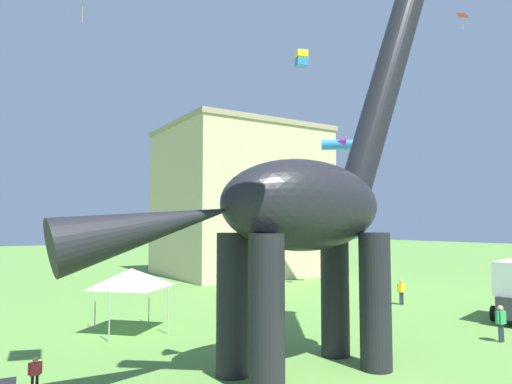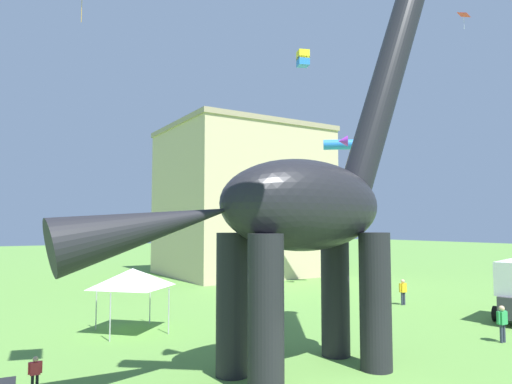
{
  "view_description": "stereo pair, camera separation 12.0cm",
  "coord_description": "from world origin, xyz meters",
  "px_view_note": "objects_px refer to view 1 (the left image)",
  "views": [
    {
      "loc": [
        -9.61,
        -9.29,
        5.05
      ],
      "look_at": [
        -0.45,
        5.45,
        6.32
      ],
      "focal_mm": 32.35,
      "sensor_mm": 36.0,
      "label": 1
    },
    {
      "loc": [
        -9.5,
        -9.35,
        5.05
      ],
      "look_at": [
        -0.45,
        5.45,
        6.32
      ],
      "focal_mm": 32.35,
      "sensor_mm": 36.0,
      "label": 2
    }
  ],
  "objects_px": {
    "person_watching_child": "(401,289)",
    "festival_canopy_tent": "(131,278)",
    "dinosaur_sculpture": "(303,205)",
    "person_far_spectator": "(501,320)",
    "person_strolling_adult": "(35,371)",
    "kite_high_left": "(463,16)",
    "kite_mid_right": "(340,144)",
    "kite_near_high": "(302,59)"
  },
  "relations": [
    {
      "from": "person_strolling_adult",
      "to": "kite_mid_right",
      "type": "distance_m",
      "value": 29.1
    },
    {
      "from": "person_far_spectator",
      "to": "person_watching_child",
      "type": "distance_m",
      "value": 9.56
    },
    {
      "from": "person_watching_child",
      "to": "kite_high_left",
      "type": "height_order",
      "value": "kite_high_left"
    },
    {
      "from": "person_watching_child",
      "to": "dinosaur_sculpture",
      "type": "bearing_deg",
      "value": -107.21
    },
    {
      "from": "kite_mid_right",
      "to": "person_strolling_adult",
      "type": "bearing_deg",
      "value": -152.27
    },
    {
      "from": "festival_canopy_tent",
      "to": "person_far_spectator",
      "type": "bearing_deg",
      "value": -38.42
    },
    {
      "from": "person_strolling_adult",
      "to": "festival_canopy_tent",
      "type": "relative_size",
      "value": 0.34
    },
    {
      "from": "person_watching_child",
      "to": "kite_high_left",
      "type": "bearing_deg",
      "value": -75.09
    },
    {
      "from": "person_watching_child",
      "to": "festival_canopy_tent",
      "type": "relative_size",
      "value": 0.51
    },
    {
      "from": "dinosaur_sculpture",
      "to": "person_strolling_adult",
      "type": "bearing_deg",
      "value": 170.95
    },
    {
      "from": "person_strolling_adult",
      "to": "person_far_spectator",
      "type": "xyz_separation_m",
      "value": [
        17.99,
        -3.98,
        0.3
      ]
    },
    {
      "from": "person_watching_child",
      "to": "kite_near_high",
      "type": "height_order",
      "value": "kite_near_high"
    },
    {
      "from": "person_far_spectator",
      "to": "festival_canopy_tent",
      "type": "distance_m",
      "value": 16.85
    },
    {
      "from": "dinosaur_sculpture",
      "to": "festival_canopy_tent",
      "type": "bearing_deg",
      "value": 119.38
    },
    {
      "from": "kite_mid_right",
      "to": "kite_high_left",
      "type": "bearing_deg",
      "value": -112.05
    },
    {
      "from": "dinosaur_sculpture",
      "to": "kite_mid_right",
      "type": "relative_size",
      "value": 5.16
    },
    {
      "from": "kite_high_left",
      "to": "festival_canopy_tent",
      "type": "bearing_deg",
      "value": 143.49
    },
    {
      "from": "person_strolling_adult",
      "to": "kite_near_high",
      "type": "height_order",
      "value": "kite_near_high"
    },
    {
      "from": "dinosaur_sculpture",
      "to": "kite_mid_right",
      "type": "xyz_separation_m",
      "value": [
        15.71,
        15.31,
        5.98
      ]
    },
    {
      "from": "person_far_spectator",
      "to": "kite_near_high",
      "type": "relative_size",
      "value": 1.4
    },
    {
      "from": "person_strolling_adult",
      "to": "festival_canopy_tent",
      "type": "bearing_deg",
      "value": -93.27
    },
    {
      "from": "kite_high_left",
      "to": "kite_mid_right",
      "type": "bearing_deg",
      "value": 67.95
    },
    {
      "from": "person_far_spectator",
      "to": "kite_high_left",
      "type": "xyz_separation_m",
      "value": [
        -0.45,
        1.03,
        13.99
      ]
    },
    {
      "from": "festival_canopy_tent",
      "to": "kite_mid_right",
      "type": "bearing_deg",
      "value": 17.75
    },
    {
      "from": "person_watching_child",
      "to": "kite_high_left",
      "type": "relative_size",
      "value": 2.05
    },
    {
      "from": "festival_canopy_tent",
      "to": "kite_near_high",
      "type": "distance_m",
      "value": 20.1
    },
    {
      "from": "person_strolling_adult",
      "to": "festival_canopy_tent",
      "type": "height_order",
      "value": "festival_canopy_tent"
    },
    {
      "from": "person_strolling_adult",
      "to": "kite_mid_right",
      "type": "xyz_separation_m",
      "value": [
        23.81,
        12.51,
        11.11
      ]
    },
    {
      "from": "person_watching_child",
      "to": "festival_canopy_tent",
      "type": "height_order",
      "value": "festival_canopy_tent"
    },
    {
      "from": "kite_mid_right",
      "to": "kite_near_high",
      "type": "bearing_deg",
      "value": -158.11
    },
    {
      "from": "person_strolling_adult",
      "to": "kite_mid_right",
      "type": "bearing_deg",
      "value": -118.6
    },
    {
      "from": "dinosaur_sculpture",
      "to": "person_strolling_adult",
      "type": "xyz_separation_m",
      "value": [
        -8.1,
        2.79,
        -5.13
      ]
    },
    {
      "from": "person_strolling_adult",
      "to": "kite_high_left",
      "type": "bearing_deg",
      "value": -155.88
    },
    {
      "from": "festival_canopy_tent",
      "to": "kite_near_high",
      "type": "bearing_deg",
      "value": 15.93
    },
    {
      "from": "person_strolling_adult",
      "to": "person_watching_child",
      "type": "distance_m",
      "value": 22.35
    },
    {
      "from": "dinosaur_sculpture",
      "to": "person_far_spectator",
      "type": "height_order",
      "value": "dinosaur_sculpture"
    },
    {
      "from": "dinosaur_sculpture",
      "to": "kite_near_high",
      "type": "height_order",
      "value": "kite_near_high"
    },
    {
      "from": "kite_high_left",
      "to": "kite_near_high",
      "type": "xyz_separation_m",
      "value": [
        0.6,
        13.19,
        2.19
      ]
    },
    {
      "from": "dinosaur_sculpture",
      "to": "person_strolling_adult",
      "type": "distance_m",
      "value": 9.98
    },
    {
      "from": "dinosaur_sculpture",
      "to": "person_far_spectator",
      "type": "xyz_separation_m",
      "value": [
        9.89,
        -1.19,
        -4.82
      ]
    },
    {
      "from": "dinosaur_sculpture",
      "to": "kite_high_left",
      "type": "relative_size",
      "value": 20.28
    },
    {
      "from": "kite_near_high",
      "to": "festival_canopy_tent",
      "type": "bearing_deg",
      "value": -164.07
    }
  ]
}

